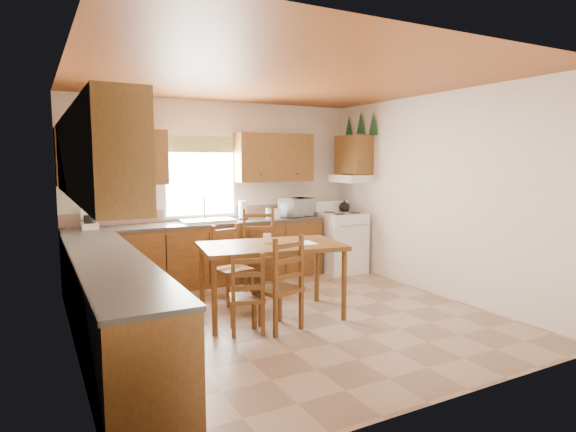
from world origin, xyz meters
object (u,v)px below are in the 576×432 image
microwave (297,207)px  chair_near_right (278,283)px  stove (342,243)px  dining_table (271,280)px  chair_near_left (247,292)px  chair_far_right (260,250)px  chair_far_left (233,264)px

microwave → chair_near_right: bearing=-143.9°
microwave → chair_near_right: 2.71m
microwave → stove: bearing=-42.9°
dining_table → microwave: bearing=62.0°
microwave → chair_near_left: (-1.80, -2.13, -0.63)m
stove → microwave: bearing=161.7°
chair_far_right → chair_near_left: bearing=-99.4°
chair_near_left → chair_far_left: (0.28, 1.11, 0.06)m
microwave → chair_near_left: 2.86m
microwave → dining_table: (-1.35, -1.79, -0.64)m
chair_near_left → chair_far_left: 1.15m
microwave → dining_table: bearing=-147.0°
microwave → chair_near_right: size_ratio=0.47×
chair_near_left → chair_near_right: 0.34m
chair_far_left → stove: bearing=7.9°
microwave → chair_far_left: size_ratio=0.49×
chair_near_right → chair_near_left: bearing=-28.0°
dining_table → chair_near_left: (-0.45, -0.34, 0.00)m
chair_near_left → chair_far_right: size_ratio=0.77×
microwave → chair_far_right: size_ratio=0.43×
chair_near_left → stove: bearing=-124.5°
stove → chair_near_right: bearing=-133.8°
chair_near_right → chair_far_right: chair_far_right is taller
chair_near_right → chair_far_right: 1.65m
microwave → chair_far_right: bearing=-166.3°
stove → dining_table: size_ratio=0.59×
dining_table → chair_far_right: bearing=80.2°
dining_table → chair_near_right: size_ratio=1.57×
stove → chair_far_right: chair_far_right is taller
stove → chair_near_right: size_ratio=0.93×
dining_table → chair_near_right: bearing=-98.5°
dining_table → chair_near_right: 0.44m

